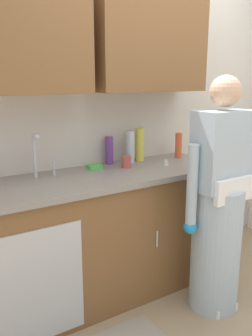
{
  "coord_description": "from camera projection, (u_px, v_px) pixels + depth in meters",
  "views": [
    {
      "loc": [
        -1.74,
        -1.49,
        1.6
      ],
      "look_at": [
        -0.42,
        0.55,
        1.0
      ],
      "focal_mm": 39.1,
      "sensor_mm": 36.0,
      "label": 1
    }
  ],
  "objects": [
    {
      "name": "ground_plane",
      "position": [
        221.0,
        317.0,
        2.51
      ],
      "size": [
        9.0,
        9.0,
        0.0
      ],
      "primitive_type": "plane",
      "color": "#998466"
    },
    {
      "name": "cup_by_sink",
      "position": [
        126.0,
        162.0,
        2.77
      ],
      "size": [
        0.08,
        0.08,
        0.08
      ],
      "primitive_type": "cylinder",
      "color": "#B24C47",
      "rests_on": "countertop"
    },
    {
      "name": "bottle_soap",
      "position": [
        130.0,
        147.0,
        2.9
      ],
      "size": [
        0.07,
        0.07,
        0.26
      ],
      "primitive_type": "cylinder",
      "color": "silver",
      "rests_on": "countertop"
    },
    {
      "name": "bottle_water_short",
      "position": [
        140.0,
        144.0,
        2.97
      ],
      "size": [
        0.07,
        0.07,
        0.27
      ],
      "primitive_type": "cylinder",
      "color": "#D8D14C",
      "rests_on": "countertop"
    },
    {
      "name": "knife_on_counter",
      "position": [
        166.0,
        163.0,
        2.91
      ],
      "size": [
        0.17,
        0.2,
        0.01
      ],
      "primitive_type": "cube",
      "rotation": [
        0.0,
        0.0,
        0.89
      ],
      "color": "silver",
      "rests_on": "countertop"
    },
    {
      "name": "sink",
      "position": [
        49.0,
        184.0,
        2.39
      ],
      "size": [
        0.5,
        0.36,
        0.35
      ],
      "color": "#B7BABF",
      "rests_on": "counter_cabinet"
    },
    {
      "name": "person_at_sink",
      "position": [
        218.0,
        215.0,
        2.49
      ],
      "size": [
        0.55,
        0.34,
        1.62
      ],
      "color": "white",
      "rests_on": "ground"
    },
    {
      "name": "counter_cabinet",
      "position": [
        100.0,
        239.0,
        2.69
      ],
      "size": [
        1.9,
        0.62,
        0.9
      ],
      "color": "brown",
      "rests_on": "ground"
    },
    {
      "name": "bottle_cleaner_spray",
      "position": [
        178.0,
        145.0,
        3.11
      ],
      "size": [
        0.06,
        0.06,
        0.21
      ],
      "primitive_type": "cylinder",
      "color": "#E05933",
      "rests_on": "countertop"
    },
    {
      "name": "bottle_water_tall",
      "position": [
        109.0,
        150.0,
        2.86
      ],
      "size": [
        0.06,
        0.06,
        0.22
      ],
      "primitive_type": "cylinder",
      "color": "#66388C",
      "rests_on": "countertop"
    },
    {
      "name": "sponge",
      "position": [
        95.0,
        166.0,
        2.74
      ],
      "size": [
        0.11,
        0.07,
        0.03
      ],
      "primitive_type": "cube",
      "color": "#4CBF4C",
      "rests_on": "countertop"
    },
    {
      "name": "kitchen_wall_with_uppers",
      "position": [
        126.0,
        94.0,
        2.9
      ],
      "size": [
        4.8,
        0.44,
        2.7
      ],
      "color": "beige",
      "rests_on": "ground"
    },
    {
      "name": "countertop",
      "position": [
        99.0,
        177.0,
        2.58
      ],
      "size": [
        1.96,
        0.66,
        0.04
      ],
      "primitive_type": "cube",
      "color": "gray",
      "rests_on": "counter_cabinet"
    }
  ]
}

